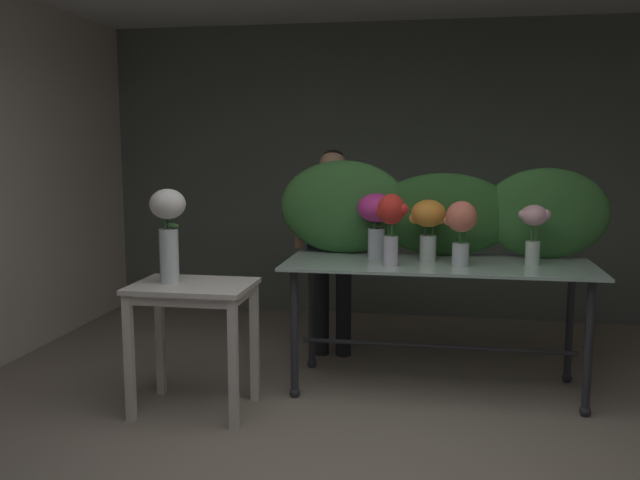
{
  "coord_description": "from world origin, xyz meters",
  "views": [
    {
      "loc": [
        0.38,
        -2.78,
        1.63
      ],
      "look_at": [
        -0.37,
        1.42,
        1.03
      ],
      "focal_mm": 38.14,
      "sensor_mm": 36.0,
      "label": 1
    }
  ],
  "objects": [
    {
      "name": "vase_scarlet_snapdragons",
      "position": [
        0.08,
        1.48,
        1.15
      ],
      "size": [
        0.2,
        0.17,
        0.46
      ],
      "color": "silver",
      "rests_on": "display_table_glass"
    },
    {
      "name": "side_table_white",
      "position": [
        -1.08,
        1.05,
        0.68
      ],
      "size": [
        0.72,
        0.53,
        0.8
      ],
      "color": "silver",
      "rests_on": "ground"
    },
    {
      "name": "vase_blush_lilies",
      "position": [
        0.97,
        1.66,
        1.11
      ],
      "size": [
        0.2,
        0.17,
        0.39
      ],
      "color": "silver",
      "rests_on": "display_table_glass"
    },
    {
      "name": "display_table_glass",
      "position": [
        0.37,
        1.67,
        0.72
      ],
      "size": [
        2.0,
        0.81,
        0.87
      ],
      "color": "#AAC8BB",
      "rests_on": "ground"
    },
    {
      "name": "vase_coral_roses",
      "position": [
        0.51,
        1.56,
        1.12
      ],
      "size": [
        0.21,
        0.19,
        0.41
      ],
      "color": "silver",
      "rests_on": "display_table_glass"
    },
    {
      "name": "vase_sunset_ranunculus",
      "position": [
        0.31,
        1.72,
        1.13
      ],
      "size": [
        0.24,
        0.23,
        0.41
      ],
      "color": "silver",
      "rests_on": "display_table_glass"
    },
    {
      "name": "ground_plane",
      "position": [
        0.0,
        1.85,
        0.0
      ],
      "size": [
        8.14,
        8.14,
        0.0
      ],
      "primitive_type": "plane",
      "color": "gray"
    },
    {
      "name": "vase_magenta_tulips",
      "position": [
        -0.04,
        1.76,
        1.15
      ],
      "size": [
        0.27,
        0.26,
        0.44
      ],
      "color": "silver",
      "rests_on": "display_table_glass"
    },
    {
      "name": "wall_left",
      "position": [
        -2.85,
        1.85,
        1.37
      ],
      "size": [
        0.12,
        3.82,
        2.75
      ],
      "primitive_type": "cube",
      "color": "beige",
      "rests_on": "ground"
    },
    {
      "name": "wall_back",
      "position": [
        0.0,
        3.7,
        1.37
      ],
      "size": [
        5.7,
        0.12,
        2.75
      ],
      "primitive_type": "cube",
      "color": "slate",
      "rests_on": "ground"
    },
    {
      "name": "vase_white_roses_tall",
      "position": [
        -1.23,
        1.05,
        1.14
      ],
      "size": [
        0.21,
        0.21,
        0.57
      ],
      "color": "silver",
      "rests_on": "side_table_white"
    },
    {
      "name": "florist",
      "position": [
        -0.42,
        2.29,
        0.98
      ],
      "size": [
        0.59,
        0.24,
        1.59
      ],
      "color": "#232328",
      "rests_on": "ground"
    },
    {
      "name": "foliage_backdrop",
      "position": [
        0.31,
        1.95,
        1.17
      ],
      "size": [
        2.24,
        0.26,
        0.65
      ],
      "color": "#387033",
      "rests_on": "display_table_glass"
    }
  ]
}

